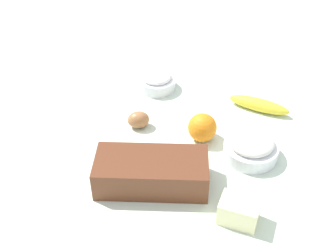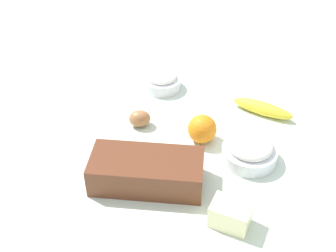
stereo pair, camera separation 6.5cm
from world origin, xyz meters
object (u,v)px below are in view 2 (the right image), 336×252
at_px(banana, 263,108).
at_px(egg_near_butter, 140,119).
at_px(loaf_pan, 147,171).
at_px(flour_bowl, 250,151).
at_px(sugar_bowl, 162,81).
at_px(orange_fruit, 202,129).
at_px(butter_block, 230,215).

relative_size(banana, egg_near_butter, 2.95).
bearing_deg(banana, egg_near_butter, 17.61).
relative_size(loaf_pan, flour_bowl, 1.92).
height_order(sugar_bowl, egg_near_butter, sugar_bowl).
relative_size(loaf_pan, orange_fruit, 3.50).
distance_m(sugar_bowl, banana, 0.34).
relative_size(orange_fruit, egg_near_butter, 1.27).
xyz_separation_m(banana, butter_block, (0.08, 0.45, 0.01)).
height_order(sugar_bowl, banana, sugar_bowl).
bearing_deg(butter_block, sugar_bowl, -65.53).
xyz_separation_m(sugar_bowl, butter_block, (-0.25, 0.54, 0.00)).
xyz_separation_m(sugar_bowl, banana, (-0.33, 0.10, -0.01)).
relative_size(banana, orange_fruit, 2.33).
relative_size(flour_bowl, orange_fruit, 1.82).
bearing_deg(loaf_pan, orange_fruit, -125.23).
bearing_deg(flour_bowl, egg_near_butter, -18.05).
xyz_separation_m(flour_bowl, sugar_bowl, (0.29, -0.32, -0.00)).
xyz_separation_m(banana, egg_near_butter, (0.36, 0.11, 0.01)).
bearing_deg(loaf_pan, egg_near_butter, -76.71).
xyz_separation_m(flour_bowl, butter_block, (0.04, 0.23, -0.00)).
bearing_deg(loaf_pan, flour_bowl, -156.19).
bearing_deg(orange_fruit, loaf_pan, 57.41).
relative_size(banana, butter_block, 2.11).
relative_size(flour_bowl, butter_block, 1.65).
bearing_deg(butter_block, flour_bowl, -100.41).
bearing_deg(egg_near_butter, banana, -162.39).
bearing_deg(flour_bowl, butter_block, 79.59).
bearing_deg(sugar_bowl, loaf_pan, 94.42).
bearing_deg(flour_bowl, loaf_pan, 26.44).
bearing_deg(sugar_bowl, orange_fruit, 121.71).
relative_size(loaf_pan, banana, 1.50).
height_order(loaf_pan, flour_bowl, loaf_pan).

